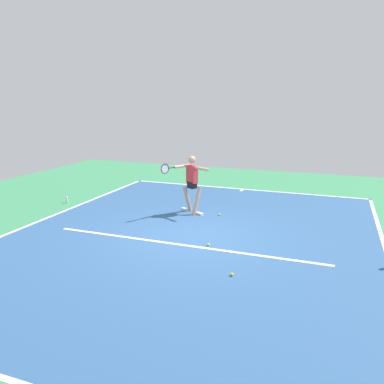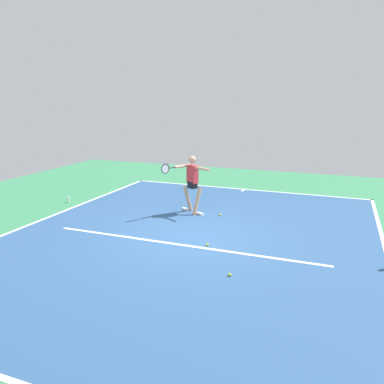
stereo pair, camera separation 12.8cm
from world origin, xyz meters
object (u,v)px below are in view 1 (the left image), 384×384
Objects in this scene: tennis_player at (191,181)px; tennis_ball_by_sideline at (232,274)px; tennis_ball_near_service_line at (208,245)px; tennis_ball_near_player at (219,215)px; water_bottle at (67,200)px.

tennis_player is 26.79× the size of tennis_ball_by_sideline.
tennis_player reaches higher than tennis_ball_by_sideline.
tennis_ball_by_sideline is 1.00× the size of tennis_ball_near_service_line.
tennis_ball_by_sideline is (-1.39, 3.82, 0.00)m from tennis_ball_near_player.
tennis_ball_near_player and tennis_ball_by_sideline have the same top height.
tennis_ball_near_player is 5.22m from water_bottle.
tennis_player is 2.95m from tennis_ball_near_service_line.
tennis_ball_near_player and tennis_ball_near_service_line have the same top height.
tennis_ball_by_sideline is 7.44m from water_bottle.
tennis_player reaches higher than tennis_ball_near_service_line.
tennis_ball_by_sideline is 0.30× the size of water_bottle.
tennis_ball_by_sideline is at bearing 124.29° from tennis_ball_near_service_line.
tennis_ball_by_sideline is (-2.28, 3.80, -0.98)m from tennis_player.
tennis_ball_near_service_line is at bearing 145.87° from tennis_player.
tennis_player is 4.54m from tennis_ball_by_sideline.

